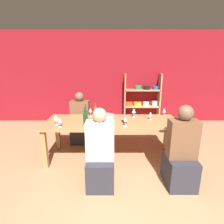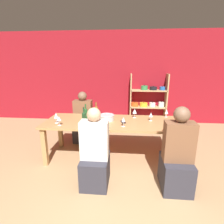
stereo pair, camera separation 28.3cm
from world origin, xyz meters
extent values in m
cube|color=maroon|center=(0.00, 3.83, 1.35)|extent=(8.80, 0.06, 2.70)
cube|color=tan|center=(0.20, 3.63, 0.75)|extent=(0.04, 0.30, 1.49)
cube|color=tan|center=(1.24, 3.63, 0.75)|extent=(0.04, 0.30, 1.49)
cube|color=tan|center=(0.72, 3.63, 0.02)|extent=(1.04, 0.30, 0.04)
cylinder|color=#235BAD|center=(0.33, 3.63, 0.09)|extent=(0.18, 0.18, 0.12)
sphere|color=black|center=(0.33, 3.63, 0.16)|extent=(0.02, 0.02, 0.02)
cube|color=tan|center=(0.72, 3.63, 0.52)|extent=(1.04, 0.30, 0.04)
cylinder|color=#E0561E|center=(0.33, 3.63, 0.59)|extent=(0.22, 0.22, 0.11)
sphere|color=black|center=(0.33, 3.63, 0.66)|extent=(0.02, 0.02, 0.02)
cylinder|color=gold|center=(0.59, 3.63, 0.59)|extent=(0.23, 0.23, 0.11)
sphere|color=black|center=(0.59, 3.63, 0.65)|extent=(0.02, 0.02, 0.02)
cylinder|color=silver|center=(0.85, 3.63, 0.59)|extent=(0.18, 0.18, 0.12)
sphere|color=black|center=(0.85, 3.63, 0.66)|extent=(0.02, 0.02, 0.02)
cylinder|color=silver|center=(1.11, 3.63, 0.60)|extent=(0.17, 0.17, 0.14)
sphere|color=black|center=(1.11, 3.63, 0.68)|extent=(0.02, 0.02, 0.02)
cube|color=tan|center=(0.72, 3.63, 1.01)|extent=(1.04, 0.30, 0.04)
cylinder|color=#338447|center=(0.59, 3.63, 1.09)|extent=(0.19, 0.19, 0.12)
sphere|color=black|center=(0.59, 3.63, 1.16)|extent=(0.02, 0.02, 0.02)
cylinder|color=black|center=(0.85, 3.63, 1.08)|extent=(0.20, 0.20, 0.10)
sphere|color=black|center=(0.85, 3.63, 1.14)|extent=(0.02, 0.02, 0.02)
cylinder|color=#235BAD|center=(1.11, 3.63, 1.08)|extent=(0.16, 0.16, 0.10)
sphere|color=black|center=(1.11, 3.63, 1.14)|extent=(0.02, 0.02, 0.02)
cube|color=#AD7F4C|center=(-0.18, 1.52, 0.72)|extent=(2.47, 0.91, 0.04)
cube|color=#AD7F4C|center=(-1.34, 1.14, 0.35)|extent=(0.08, 0.08, 0.70)
cube|color=#AD7F4C|center=(0.97, 1.14, 0.35)|extent=(0.08, 0.08, 0.70)
cube|color=#AD7F4C|center=(-1.34, 1.89, 0.35)|extent=(0.08, 0.08, 0.70)
cube|color=#AD7F4C|center=(0.97, 1.89, 0.35)|extent=(0.08, 0.08, 0.70)
cylinder|color=#B7BABC|center=(-0.28, 1.57, 0.79)|extent=(0.28, 0.28, 0.10)
torus|color=#B7BABC|center=(-0.28, 1.57, 0.84)|extent=(0.29, 0.29, 0.01)
cylinder|color=brown|center=(-0.51, 1.75, 0.84)|extent=(0.07, 0.07, 0.20)
cone|color=brown|center=(-0.51, 1.75, 0.95)|extent=(0.07, 0.07, 0.03)
cylinder|color=brown|center=(-0.51, 1.75, 1.01)|extent=(0.03, 0.03, 0.07)
cylinder|color=#1E4C23|center=(-0.67, 1.55, 0.84)|extent=(0.07, 0.07, 0.20)
cone|color=#1E4C23|center=(-0.67, 1.55, 0.96)|extent=(0.07, 0.07, 0.03)
cylinder|color=#1E4C23|center=(-0.67, 1.55, 1.01)|extent=(0.03, 0.03, 0.08)
cylinder|color=#19381E|center=(-0.64, 1.30, 0.84)|extent=(0.07, 0.07, 0.20)
cone|color=#19381E|center=(-0.64, 1.30, 0.95)|extent=(0.07, 0.07, 0.03)
cylinder|color=#19381E|center=(-0.64, 1.30, 1.01)|extent=(0.03, 0.03, 0.08)
cylinder|color=white|center=(-0.62, 1.83, 0.74)|extent=(0.06, 0.06, 0.00)
cylinder|color=white|center=(-0.62, 1.83, 0.79)|extent=(0.01, 0.01, 0.09)
cone|color=white|center=(-0.62, 1.83, 0.87)|extent=(0.07, 0.07, 0.08)
cylinder|color=white|center=(-1.16, 1.33, 0.74)|extent=(0.07, 0.07, 0.00)
cylinder|color=white|center=(-1.16, 1.33, 0.79)|extent=(0.01, 0.01, 0.09)
cone|color=white|center=(-1.16, 1.33, 0.88)|extent=(0.08, 0.08, 0.09)
cylinder|color=white|center=(0.54, 1.62, 0.74)|extent=(0.06, 0.06, 0.00)
cylinder|color=white|center=(0.54, 1.62, 0.78)|extent=(0.01, 0.01, 0.07)
cone|color=white|center=(0.54, 1.62, 0.85)|extent=(0.07, 0.07, 0.08)
cylinder|color=white|center=(0.25, 1.78, 0.74)|extent=(0.07, 0.07, 0.00)
cylinder|color=white|center=(0.25, 1.78, 0.78)|extent=(0.01, 0.01, 0.09)
cone|color=white|center=(0.25, 1.78, 0.87)|extent=(0.08, 0.08, 0.09)
cylinder|color=beige|center=(0.25, 1.78, 0.85)|extent=(0.05, 0.05, 0.03)
cylinder|color=white|center=(0.88, 1.88, 0.74)|extent=(0.06, 0.06, 0.00)
cylinder|color=white|center=(0.88, 1.88, 0.78)|extent=(0.01, 0.01, 0.07)
cone|color=white|center=(0.88, 1.88, 0.85)|extent=(0.07, 0.07, 0.09)
cylinder|color=white|center=(-1.06, 1.21, 0.74)|extent=(0.06, 0.06, 0.00)
cylinder|color=white|center=(-1.06, 1.21, 0.78)|extent=(0.01, 0.01, 0.08)
cone|color=white|center=(-1.06, 1.21, 0.86)|extent=(0.08, 0.08, 0.07)
cylinder|color=white|center=(0.04, 1.25, 0.74)|extent=(0.06, 0.06, 0.00)
cylinder|color=white|center=(0.04, 1.25, 0.78)|extent=(0.01, 0.01, 0.09)
cone|color=white|center=(0.04, 1.25, 0.87)|extent=(0.06, 0.06, 0.08)
cylinder|color=maroon|center=(0.04, 1.25, 0.85)|extent=(0.03, 0.03, 0.03)
cube|color=black|center=(0.03, 1.48, 0.74)|extent=(0.11, 0.16, 0.01)
cube|color=#2D2D38|center=(-0.35, 0.72, 0.22)|extent=(0.39, 0.49, 0.44)
cube|color=silver|center=(-0.35, 0.72, 0.72)|extent=(0.39, 0.22, 0.56)
sphere|color=tan|center=(-0.35, 0.72, 1.09)|extent=(0.19, 0.19, 0.19)
cube|color=#2D2D38|center=(-0.91, 2.27, 0.24)|extent=(0.41, 0.52, 0.48)
cube|color=brown|center=(-0.91, 2.27, 0.72)|extent=(0.41, 0.23, 0.48)
sphere|color=brown|center=(-0.91, 2.27, 1.07)|extent=(0.20, 0.20, 0.20)
cube|color=#2D2D38|center=(0.82, 0.73, 0.23)|extent=(0.40, 0.51, 0.45)
cube|color=brown|center=(0.82, 0.73, 0.73)|extent=(0.40, 0.22, 0.56)
sphere|color=brown|center=(0.82, 0.73, 1.12)|extent=(0.21, 0.21, 0.21)
camera|label=1|loc=(-0.19, -1.55, 1.76)|focal=28.00mm
camera|label=2|loc=(0.10, -1.54, 1.76)|focal=28.00mm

